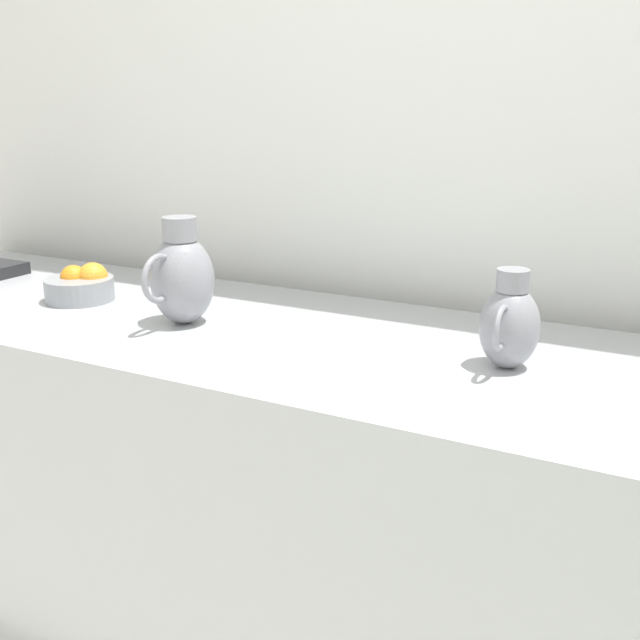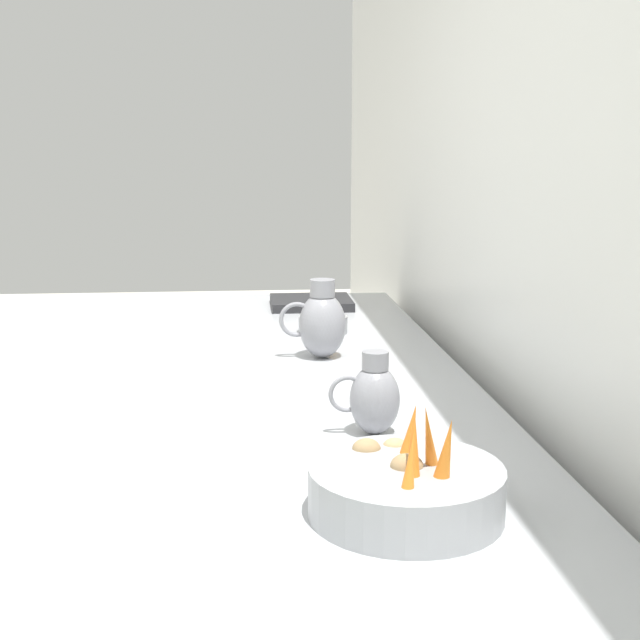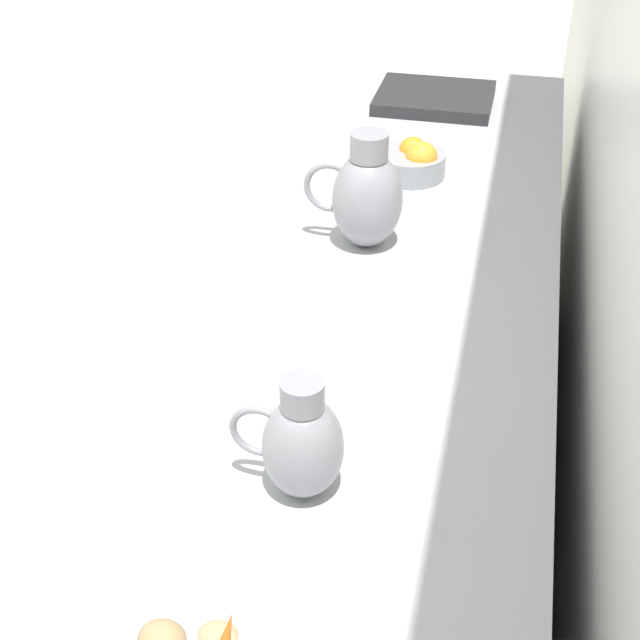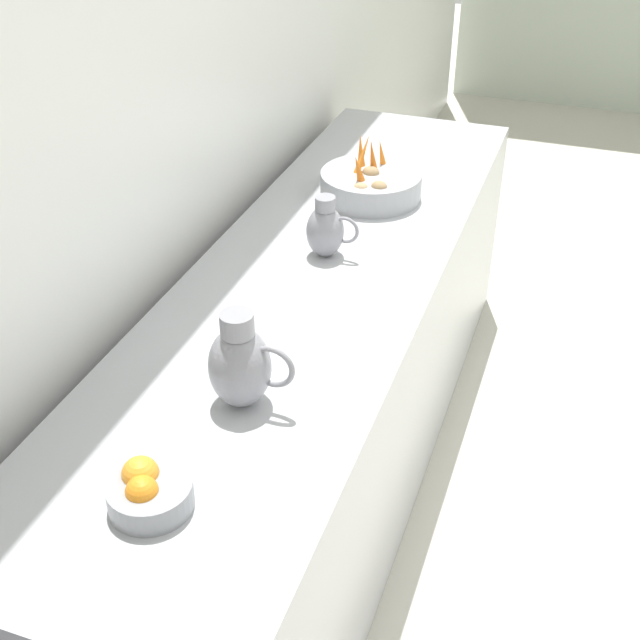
% 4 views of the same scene
% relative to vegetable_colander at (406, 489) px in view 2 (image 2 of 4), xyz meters
% --- Properties ---
extents(tile_wall_left, '(0.10, 7.81, 3.00)m').
position_rel_vegetable_colander_xyz_m(tile_wall_left, '(-0.48, -0.29, 0.58)').
color(tile_wall_left, white).
rests_on(tile_wall_left, ground_plane).
extents(prep_counter, '(0.73, 3.31, 0.86)m').
position_rel_vegetable_colander_xyz_m(prep_counter, '(-0.01, -0.79, -0.48)').
color(prep_counter, '#ADAFB5').
rests_on(prep_counter, ground_plane).
extents(vegetable_colander, '(0.36, 0.36, 0.22)m').
position_rel_vegetable_colander_xyz_m(vegetable_colander, '(0.00, 0.00, 0.00)').
color(vegetable_colander, '#9EA0A5').
rests_on(vegetable_colander, prep_counter).
extents(orange_bowl, '(0.18, 0.18, 0.10)m').
position_rel_vegetable_colander_xyz_m(orange_bowl, '(-0.00, -1.59, -0.01)').
color(orange_bowl, gray).
rests_on(orange_bowl, prep_counter).
extents(metal_pitcher_tall, '(0.21, 0.15, 0.25)m').
position_rel_vegetable_colander_xyz_m(metal_pitcher_tall, '(0.04, -1.21, 0.06)').
color(metal_pitcher_tall, gray).
rests_on(metal_pitcher_tall, prep_counter).
extents(metal_pitcher_short, '(0.17, 0.12, 0.20)m').
position_rel_vegetable_colander_xyz_m(metal_pitcher_short, '(-0.01, -0.45, 0.04)').
color(metal_pitcher_short, gray).
rests_on(metal_pitcher_short, prep_counter).
extents(counter_sink_basin, '(0.34, 0.30, 0.04)m').
position_rel_vegetable_colander_xyz_m(counter_sink_basin, '(0.00, -2.11, -0.03)').
color(counter_sink_basin, '#232326').
rests_on(counter_sink_basin, prep_counter).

